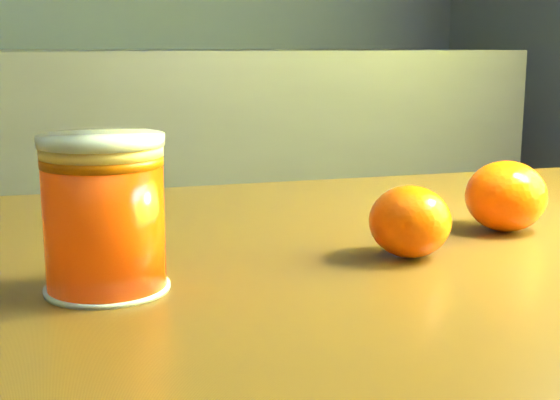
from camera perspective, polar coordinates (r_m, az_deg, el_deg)
name	(u,v)px	position (r m, az deg, el deg)	size (l,w,h in m)	color
table	(400,383)	(0.62, 8.77, -13.09)	(1.03, 0.74, 0.75)	brown
juice_glass	(104,215)	(0.51, -12.72, -1.05)	(0.08, 0.08, 0.10)	#E33904
orange_front	(410,221)	(0.59, 9.49, -1.56)	(0.06, 0.06, 0.05)	#FF5805
orange_back	(506,196)	(0.69, 16.20, 0.27)	(0.07, 0.07, 0.06)	#FF5805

